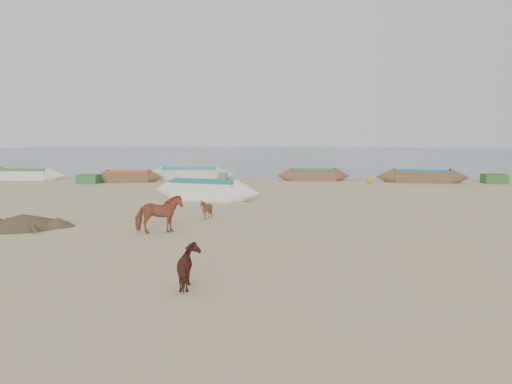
% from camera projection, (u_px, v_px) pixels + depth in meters
% --- Properties ---
extents(ground, '(140.00, 140.00, 0.00)m').
position_uv_depth(ground, '(246.00, 237.00, 15.77)').
color(ground, tan).
rests_on(ground, ground).
extents(sea, '(160.00, 160.00, 0.00)m').
position_uv_depth(sea, '(286.00, 153.00, 97.04)').
color(sea, slate).
rests_on(sea, ground).
extents(cow_adult, '(1.65, 1.22, 1.27)m').
position_uv_depth(cow_adult, '(159.00, 214.00, 16.34)').
color(cow_adult, brown).
rests_on(cow_adult, ground).
extents(calf_front, '(0.92, 0.89, 0.77)m').
position_uv_depth(calf_front, '(206.00, 209.00, 19.19)').
color(calf_front, '#57371B').
rests_on(calf_front, ground).
extents(calf_right, '(1.14, 1.17, 0.91)m').
position_uv_depth(calf_right, '(191.00, 267.00, 10.43)').
color(calf_right, '#4E2219').
rests_on(calf_right, ground).
extents(near_canoe, '(5.99, 2.97, 1.00)m').
position_uv_depth(near_canoe, '(206.00, 190.00, 25.16)').
color(near_canoe, white).
rests_on(near_canoe, ground).
extents(debris_pile, '(3.76, 3.76, 0.44)m').
position_uv_depth(debris_pile, '(23.00, 220.00, 17.73)').
color(debris_pile, brown).
rests_on(debris_pile, ground).
extents(waterline_canoes, '(61.46, 4.46, 0.87)m').
position_uv_depth(waterline_canoes, '(273.00, 175.00, 35.93)').
color(waterline_canoes, brown).
rests_on(waterline_canoes, ground).
extents(beach_clutter, '(45.26, 4.83, 0.64)m').
position_uv_depth(beach_clutter, '(350.00, 178.00, 34.87)').
color(beach_clutter, '#2F6838').
rests_on(beach_clutter, ground).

